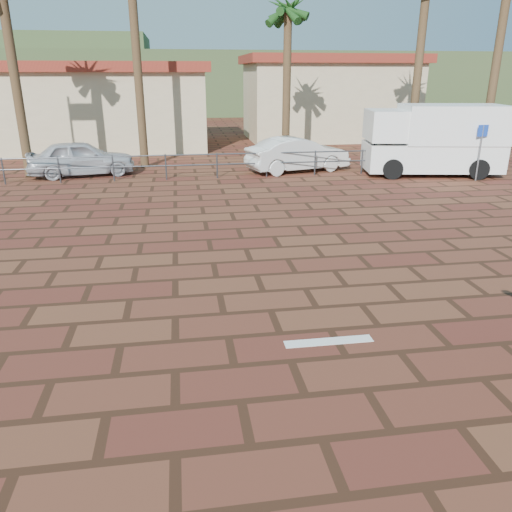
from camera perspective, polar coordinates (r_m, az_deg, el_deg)
The scene contains 11 objects.
ground at distance 8.85m, azimuth 1.70°, elevation -6.25°, with size 120.00×120.00×0.00m, color brown.
paint_stripe at distance 7.97m, azimuth 8.30°, elevation -9.62°, with size 1.40×0.22×0.01m, color white.
guardrail at distance 20.11m, azimuth -4.49°, elevation 10.76°, with size 24.06×0.06×1.00m.
palm_center at distance 23.94m, azimuth 3.69°, elevation 25.91°, with size 2.40×2.40×7.75m.
building_west at distance 30.18m, azimuth -18.04°, elevation 16.06°, with size 12.60×7.60×4.50m.
building_east at distance 33.20m, azimuth 8.27°, elevation 17.52°, with size 10.60×6.60×5.00m.
hill_front at distance 57.82m, azimuth -7.64°, elevation 19.03°, with size 70.00×18.00×6.00m, color #384C28.
campervan at distance 21.98m, azimuth 19.68°, elevation 12.53°, with size 5.64×3.11×2.77m.
car_silver at distance 21.79m, azimuth -19.34°, elevation 10.52°, with size 1.68×4.16×1.42m, color #BBBDC2.
car_white at distance 21.61m, azimuth 4.79°, elevation 11.50°, with size 1.51×4.34×1.43m, color silver.
street_sign at distance 21.27m, azimuth 24.34°, elevation 11.78°, with size 0.43×0.08×2.12m.
Camera 1 is at (-1.45, -7.79, 3.93)m, focal length 35.00 mm.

